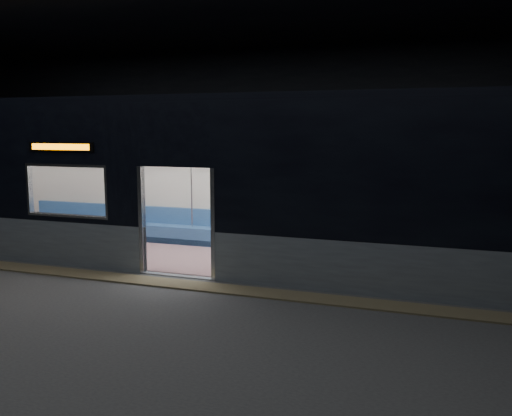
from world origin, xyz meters
The scene contains 7 objects.
station_floor centered at (0.00, 0.00, -0.01)m, with size 24.00×14.00×0.01m, color #47494C.
station_envelope centered at (0.00, 0.00, 3.66)m, with size 24.00×14.00×5.00m.
tactile_strip centered at (0.00, 0.55, 0.01)m, with size 22.80×0.50×0.03m, color #8C7F59.
metro_car centered at (0.00, 2.54, 1.85)m, with size 18.00×3.04×3.35m.
passenger centered at (3.67, 3.55, 0.79)m, with size 0.39×0.67×1.34m.
handbag centered at (3.62, 3.33, 0.67)m, with size 0.28×0.24×0.14m, color black.
transit_map centered at (2.76, 3.85, 1.47)m, with size 1.00×0.03×0.65m, color white.
Camera 1 is at (4.61, -7.76, 2.74)m, focal length 38.00 mm.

